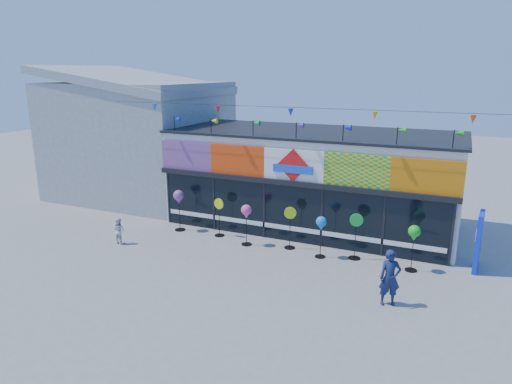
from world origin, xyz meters
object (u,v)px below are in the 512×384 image
Objects in this scene: spinner_0 at (179,198)px; child at (119,231)px; blue_sign at (478,241)px; adult_man at (390,278)px; spinner_5 at (356,235)px; spinner_6 at (414,235)px; spinner_2 at (246,213)px; spinner_1 at (219,216)px; spinner_4 at (321,225)px; spinner_3 at (290,227)px.

child is at bearing -120.18° from spinner_0.
blue_sign reaches higher than adult_man.
spinner_5 is 2.04m from spinner_6.
spinner_2 is at bearing -6.18° from spinner_0.
spinner_6 is at bearing 1.24° from spinner_2.
spinner_4 is (4.42, -0.45, 0.40)m from spinner_1.
spinner_0 reaches higher than spinner_2.
adult_man reaches higher than spinner_4.
spinner_5 is 9.07m from child.
blue_sign reaches higher than spinner_4.
spinner_1 is 4.46m from spinner_4.
spinner_0 is at bearing 173.82° from spinner_2.
adult_man reaches higher than spinner_2.
blue_sign is at bearing 3.79° from spinner_0.
spinner_4 is (6.28, -0.36, -0.17)m from spinner_0.
spinner_3 reaches higher than spinner_2.
blue_sign is 1.22× the size of adult_man.
child is (-12.74, -3.02, -0.50)m from blue_sign.
spinner_4 is 0.96× the size of spinner_6.
spinner_1 is 5.59m from spinner_5.
spinner_4 is (1.32, -0.36, 0.38)m from spinner_3.
spinner_2 reaches higher than spinner_4.
spinner_5 reaches higher than spinner_1.
spinner_0 is 2.76m from child.
spinner_4 is at bearing -162.64° from spinner_5.
spinner_6 reaches higher than spinner_4.
spinner_6 is (4.47, -0.23, 0.43)m from spinner_3.
spinner_4 is at bearing 0.04° from spinner_2.
spinner_2 is 6.13m from spinner_6.
blue_sign is at bearing 12.22° from spinner_4.
spinner_3 is (1.66, 0.36, -0.44)m from spinner_2.
spinner_1 is 1.03× the size of spinner_4.
spinner_0 is at bearing -180.00° from spinner_3.
spinner_3 is at bearing 0.00° from spinner_0.
spinner_5 is at bearing 0.21° from spinner_3.
spinner_5 is 3.37m from adult_man.
blue_sign is 11.46m from spinner_0.
spinner_3 reaches higher than spinner_6.
spinner_1 is at bearing 177.62° from spinner_6.
spinner_5 is at bearing -159.62° from child.
blue_sign is 4.04m from spinner_5.
spinner_0 is 1.05× the size of adult_man.
spinner_1 is 0.94× the size of spinner_5.
spinner_0 reaches higher than spinner_5.
spinner_0 is 1.08× the size of spinner_2.
spinner_0 is 1.13× the size of spinner_4.
spinner_5 is (4.14, 0.37, -0.40)m from spinner_2.
blue_sign reaches higher than spinner_0.
spinner_6 reaches higher than spinner_1.
child is (-4.63, -1.91, -0.78)m from spinner_2.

